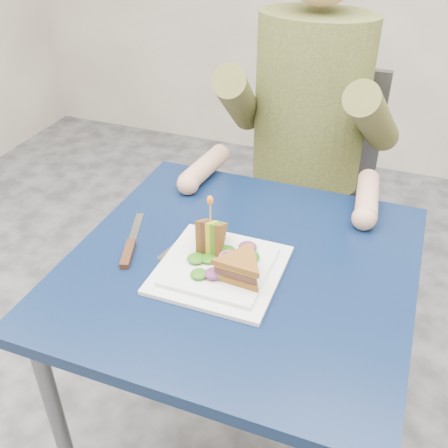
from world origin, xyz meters
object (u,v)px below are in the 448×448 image
at_px(table, 240,289).
at_px(chair, 308,184).
at_px(knife, 130,249).
at_px(fork, 182,240).
at_px(diner, 311,91).
at_px(plate, 220,268).
at_px(sandwich_flat, 241,268).
at_px(sandwich_upright, 211,236).

bearing_deg(table, chair, 90.00).
bearing_deg(knife, fork, 38.44).
xyz_separation_m(diner, knife, (-0.25, -0.66, -0.18)).
distance_m(table, fork, 0.18).
height_order(plate, sandwich_flat, sandwich_flat).
bearing_deg(fork, diner, 75.20).
height_order(diner, knife, diner).
bearing_deg(sandwich_upright, table, 0.45).
bearing_deg(table, sandwich_flat, -71.21).
bearing_deg(sandwich_upright, plate, -48.92).
bearing_deg(fork, chair, 77.50).
bearing_deg(chair, diner, -90.00).
distance_m(sandwich_upright, knife, 0.19).
bearing_deg(knife, sandwich_flat, -4.19).
height_order(diner, sandwich_flat, diner).
height_order(sandwich_upright, knife, sandwich_upright).
bearing_deg(sandwich_upright, chair, 84.45).
distance_m(chair, diner, 0.39).
height_order(plate, knife, plate).
relative_size(table, sandwich_flat, 5.77).
bearing_deg(plate, diner, 87.29).
height_order(chair, sandwich_flat, chair).
xyz_separation_m(diner, fork, (-0.15, -0.58, -0.18)).
distance_m(diner, knife, 0.73).
bearing_deg(knife, sandwich_upright, 15.45).
xyz_separation_m(sandwich_upright, knife, (-0.18, -0.05, -0.05)).
height_order(sandwich_flat, sandwich_upright, sandwich_upright).
xyz_separation_m(diner, plate, (-0.03, -0.66, -0.18)).
bearing_deg(plate, knife, -178.73).
bearing_deg(table, sandwich_upright, -179.55).
bearing_deg(sandwich_flat, knife, 175.81).
bearing_deg(sandwich_upright, sandwich_flat, -36.61).
distance_m(sandwich_flat, fork, 0.21).
relative_size(table, sandwich_upright, 6.05).
bearing_deg(plate, fork, 149.85).
distance_m(diner, sandwich_flat, 0.70).
xyz_separation_m(plate, knife, (-0.22, -0.00, -0.00)).
xyz_separation_m(sandwich_flat, fork, (-0.18, 0.10, -0.04)).
bearing_deg(diner, fork, -104.80).
distance_m(sandwich_flat, knife, 0.28).
xyz_separation_m(chair, sandwich_flat, (0.02, -0.79, 0.23)).
bearing_deg(plate, chair, 87.69).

